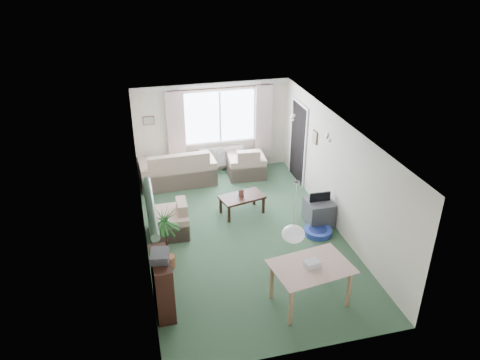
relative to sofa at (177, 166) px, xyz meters
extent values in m
plane|color=#2B4830|center=(1.02, -2.75, -0.46)|extent=(6.50, 6.50, 0.00)
cube|color=white|center=(1.22, 0.48, 1.04)|extent=(1.80, 0.03, 1.30)
cube|color=black|center=(1.22, 0.40, 1.81)|extent=(2.60, 0.03, 0.03)
cube|color=beige|center=(0.07, 0.38, 0.81)|extent=(0.45, 0.08, 2.00)
cube|color=beige|center=(2.37, 0.38, 0.81)|extent=(0.45, 0.08, 2.00)
cube|color=white|center=(1.22, 0.44, -0.06)|extent=(1.20, 0.10, 0.55)
cube|color=black|center=(3.01, -0.55, 0.54)|extent=(0.03, 0.95, 2.00)
sphere|color=white|center=(1.22, -5.05, 1.02)|extent=(0.36, 0.36, 0.36)
cylinder|color=#196626|center=(-0.90, -5.05, 1.82)|extent=(1.60, 1.60, 0.12)
sphere|color=silver|center=(2.32, -1.85, 1.76)|extent=(0.20, 0.20, 0.20)
sphere|color=silver|center=(2.62, -3.05, 1.76)|extent=(0.20, 0.20, 0.20)
cube|color=brown|center=(-0.58, 0.48, 1.09)|extent=(0.28, 0.03, 0.22)
cube|color=brown|center=(3.00, -1.55, 1.09)|extent=(0.03, 0.24, 0.30)
cube|color=beige|center=(0.00, 0.00, 0.00)|extent=(1.89, 1.05, 0.93)
cube|color=beige|center=(1.79, -0.02, -0.05)|extent=(0.99, 0.95, 0.83)
cube|color=beige|center=(-0.48, -2.31, -0.10)|extent=(0.80, 0.84, 0.74)
cube|color=black|center=(1.21, -1.88, -0.25)|extent=(1.06, 0.74, 0.43)
cube|color=brown|center=(1.19, -1.87, 0.05)|extent=(0.12, 0.03, 0.16)
cube|color=black|center=(-0.82, -4.57, 0.05)|extent=(0.32, 0.86, 1.04)
cube|color=#3E3D42|center=(-0.82, -4.60, 0.64)|extent=(0.34, 0.39, 0.14)
cylinder|color=#1E5A2A|center=(-0.63, -3.45, 0.17)|extent=(0.63, 0.63, 1.27)
cube|color=tan|center=(1.60, -5.00, -0.09)|extent=(1.29, 0.96, 0.74)
cube|color=white|center=(1.60, -5.01, 0.34)|extent=(0.28, 0.23, 0.12)
cube|color=#36363B|center=(2.72, -2.69, -0.19)|extent=(0.56, 0.61, 0.55)
cylinder|color=navy|center=(2.56, -3.09, -0.41)|extent=(0.75, 0.75, 0.12)
camera|label=1|loc=(-1.05, -10.72, 5.06)|focal=35.00mm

